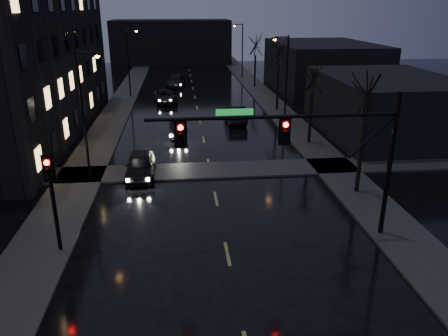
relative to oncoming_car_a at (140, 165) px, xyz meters
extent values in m
cube|color=#2D2D2B|center=(-3.94, 17.02, -0.71)|extent=(3.00, 140.00, 0.12)
cube|color=#2D2D2B|center=(13.06, 17.02, -0.71)|extent=(3.00, 140.00, 0.12)
cube|color=#2D2D2B|center=(4.56, 0.52, -0.71)|extent=(40.00, 3.00, 0.12)
cube|color=black|center=(-11.94, 12.02, 5.23)|extent=(12.00, 30.00, 12.00)
cube|color=black|center=(20.06, 8.02, 1.73)|extent=(10.00, 14.00, 5.00)
cube|color=black|center=(21.56, 30.02, 2.23)|extent=(12.00, 18.00, 6.00)
cube|color=black|center=(1.56, 60.02, 3.23)|extent=(22.00, 10.00, 8.00)
cylinder|color=black|center=(12.16, -8.98, 2.73)|extent=(0.22, 0.22, 7.00)
cylinder|color=black|center=(6.66, -8.98, 5.23)|extent=(11.00, 0.16, 0.16)
cylinder|color=black|center=(11.16, -8.98, 4.23)|extent=(2.05, 0.10, 2.05)
cube|color=#0C591E|center=(4.96, -8.98, 5.48)|extent=(1.60, 0.04, 0.28)
cube|color=black|center=(2.66, -8.98, 4.58)|extent=(0.35, 0.28, 1.05)
sphere|color=#FF0705|center=(2.66, -9.14, 4.91)|extent=(0.22, 0.22, 0.22)
cube|color=black|center=(7.16, -8.98, 4.58)|extent=(0.35, 0.28, 1.05)
sphere|color=#FF0705|center=(7.16, -9.14, 4.91)|extent=(0.22, 0.22, 0.22)
cylinder|color=black|center=(-2.94, -8.98, 1.43)|extent=(0.18, 0.18, 4.40)
cube|color=black|center=(-2.94, -8.98, 3.23)|extent=(0.35, 0.28, 1.05)
sphere|color=#FF0705|center=(-2.94, -9.14, 3.56)|extent=(0.22, 0.22, 0.22)
cylinder|color=black|center=(12.96, -3.98, 1.43)|extent=(0.24, 0.24, 4.40)
cylinder|color=black|center=(12.96, 6.02, 1.29)|extent=(0.24, 0.24, 4.12)
cylinder|color=black|center=(12.96, 18.02, 1.56)|extent=(0.24, 0.24, 4.68)
cylinder|color=black|center=(12.96, 32.02, 1.37)|extent=(0.24, 0.24, 4.29)
cylinder|color=black|center=(-3.24, 0.02, 3.23)|extent=(0.16, 0.16, 8.00)
cylinder|color=black|center=(-2.64, 0.02, 7.13)|extent=(1.20, 0.10, 0.10)
cube|color=black|center=(-2.04, 0.02, 7.03)|extent=(0.50, 0.25, 0.15)
sphere|color=orange|center=(-2.04, 0.02, 6.93)|extent=(0.28, 0.28, 0.28)
cylinder|color=black|center=(-3.24, 27.02, 3.23)|extent=(0.16, 0.16, 8.00)
cylinder|color=black|center=(-2.64, 27.02, 7.13)|extent=(1.20, 0.10, 0.10)
cube|color=black|center=(-2.04, 27.02, 7.03)|extent=(0.50, 0.25, 0.15)
sphere|color=orange|center=(-2.04, 27.02, 6.93)|extent=(0.28, 0.28, 0.28)
cylinder|color=black|center=(12.36, 12.02, 3.23)|extent=(0.16, 0.16, 8.00)
cylinder|color=black|center=(11.76, 12.02, 7.13)|extent=(1.20, 0.10, 0.10)
cube|color=black|center=(11.16, 12.02, 7.03)|extent=(0.50, 0.25, 0.15)
sphere|color=orange|center=(11.16, 12.02, 6.93)|extent=(0.28, 0.28, 0.28)
cylinder|color=black|center=(12.36, 40.02, 3.23)|extent=(0.16, 0.16, 8.00)
cylinder|color=black|center=(11.76, 40.02, 7.13)|extent=(1.20, 0.10, 0.10)
cube|color=black|center=(11.16, 40.02, 7.03)|extent=(0.50, 0.25, 0.15)
sphere|color=orange|center=(11.16, 40.02, 6.93)|extent=(0.28, 0.28, 0.28)
imported|color=black|center=(0.00, 0.00, 0.00)|extent=(1.90, 4.57, 1.55)
imported|color=black|center=(2.48, 9.38, -0.11)|extent=(1.60, 4.11, 1.33)
imported|color=black|center=(1.09, 23.31, -0.07)|extent=(2.97, 5.32, 1.41)
imported|color=black|center=(2.25, 33.65, 0.01)|extent=(2.81, 5.62, 1.57)
imported|color=black|center=(7.91, 13.47, 0.03)|extent=(1.75, 4.89, 1.61)
camera|label=1|loc=(2.66, -26.90, 9.68)|focal=35.00mm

